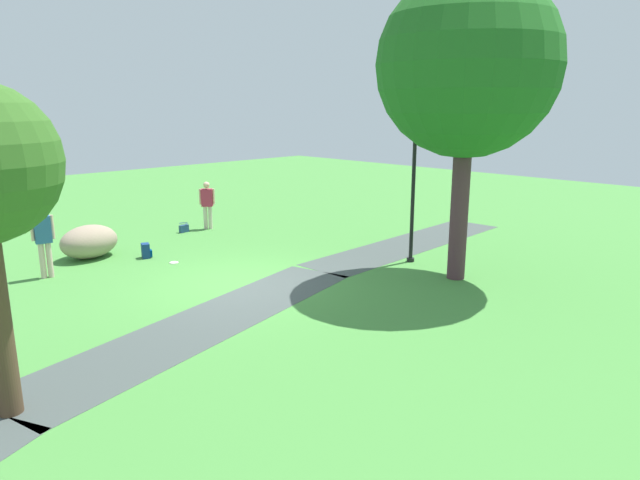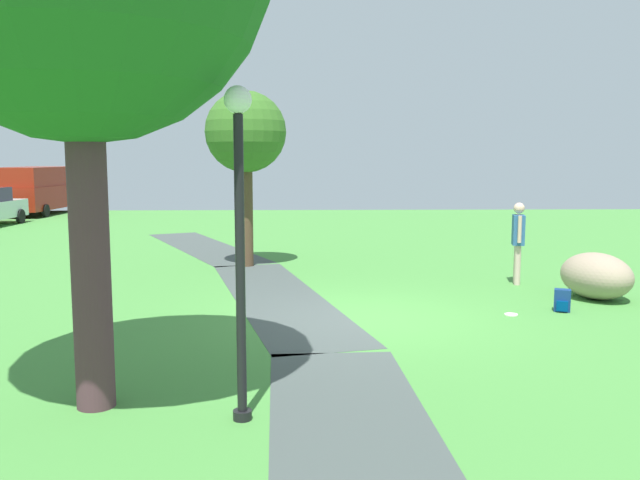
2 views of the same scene
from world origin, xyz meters
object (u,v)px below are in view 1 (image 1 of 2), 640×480
woman_with_handbag (207,202)px  frisbee_on_grass (174,263)px  man_near_boulder (43,236)px  handbag_on_grass (184,228)px  large_shade_tree (468,67)px  lawn_boulder (89,242)px  lamp_post (413,182)px  backpack_by_boulder (146,251)px

woman_with_handbag → frisbee_on_grass: bearing=44.0°
man_near_boulder → handbag_on_grass: (-5.02, -2.03, -0.90)m
woman_with_handbag → handbag_on_grass: size_ratio=4.82×
large_shade_tree → lawn_boulder: large_shade_tree is taller
woman_with_handbag → man_near_boulder: man_near_boulder is taller
lamp_post → lawn_boulder: size_ratio=1.88×
man_near_boulder → frisbee_on_grass: size_ratio=7.69×
lawn_boulder → man_near_boulder: 1.94m
woman_with_handbag → backpack_by_boulder: 3.90m
woman_with_handbag → lawn_boulder: bearing=11.1°
handbag_on_grass → man_near_boulder: bearing=22.0°
large_shade_tree → backpack_by_boulder: (4.39, -6.95, -4.70)m
man_near_boulder → frisbee_on_grass: bearing=160.3°
large_shade_tree → backpack_by_boulder: bearing=-57.7°
large_shade_tree → woman_with_handbag: large_shade_tree is taller
large_shade_tree → lamp_post: size_ratio=2.02×
lawn_boulder → woman_with_handbag: 4.49m
lamp_post → frisbee_on_grass: (4.56, -4.30, -2.13)m
backpack_by_boulder → large_shade_tree: bearing=122.3°
woman_with_handbag → man_near_boulder: (5.89, 1.92, 0.13)m
large_shade_tree → frisbee_on_grass: 8.74m
man_near_boulder → large_shade_tree: bearing=135.0°
backpack_by_boulder → man_near_boulder: bearing=-0.4°
man_near_boulder → handbag_on_grass: 5.49m
lawn_boulder → handbag_on_grass: lawn_boulder is taller
handbag_on_grass → backpack_by_boulder: bearing=40.1°
lawn_boulder → backpack_by_boulder: (-1.08, 1.08, -0.26)m
woman_with_handbag → lamp_post: bearing=101.8°
frisbee_on_grass → handbag_on_grass: bearing=-125.5°
lamp_post → man_near_boulder: 9.18m
handbag_on_grass → lamp_post: bearing=108.0°
backpack_by_boulder → frisbee_on_grass: (-0.26, 1.00, -0.18)m
woman_with_handbag → man_near_boulder: size_ratio=0.89×
large_shade_tree → man_near_boulder: large_shade_tree is taller
lamp_post → lawn_boulder: lamp_post is taller
man_near_boulder → handbag_on_grass: bearing=-158.0°
lamp_post → handbag_on_grass: size_ratio=10.46×
large_shade_tree → handbag_on_grass: (1.96, -9.00, -4.75)m
woman_with_handbag → backpack_by_boulder: woman_with_handbag is taller
lawn_boulder → large_shade_tree: bearing=124.3°
man_near_boulder → backpack_by_boulder: size_ratio=4.45×
lamp_post → woman_with_handbag: 7.50m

